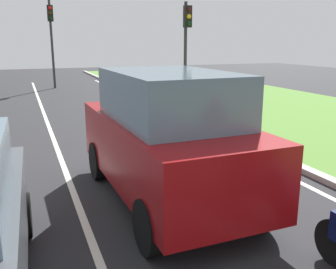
# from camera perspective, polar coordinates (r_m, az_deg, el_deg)

# --- Properties ---
(ground_plane) EXTENTS (60.00, 60.00, 0.00)m
(ground_plane) POSITION_cam_1_polar(r_m,az_deg,el_deg) (11.84, -13.69, 0.07)
(ground_plane) COLOR #262628
(lane_line_center) EXTENTS (0.12, 32.00, 0.01)m
(lane_line_center) POSITION_cam_1_polar(r_m,az_deg,el_deg) (11.77, -17.06, -0.21)
(lane_line_center) COLOR silver
(lane_line_center) RESTS_ON ground
(lane_line_right_edge) EXTENTS (0.12, 32.00, 0.01)m
(lane_line_right_edge) POSITION_cam_1_polar(r_m,az_deg,el_deg) (12.78, 2.49, 1.49)
(lane_line_right_edge) COLOR silver
(lane_line_right_edge) RESTS_ON ground
(grass_verge_right) EXTENTS (9.00, 48.00, 0.06)m
(grass_verge_right) POSITION_cam_1_polar(r_m,az_deg,el_deg) (15.38, 19.48, 2.92)
(grass_verge_right) COLOR #548433
(grass_verge_right) RESTS_ON ground
(curb_right) EXTENTS (0.24, 48.00, 0.12)m
(curb_right) POSITION_cam_1_polar(r_m,az_deg,el_deg) (12.97, 4.52, 1.90)
(curb_right) COLOR #9E9B93
(curb_right) RESTS_ON ground
(car_suv_ahead) EXTENTS (2.06, 4.55, 2.28)m
(car_suv_ahead) POSITION_cam_1_polar(r_m,az_deg,el_deg) (6.43, -0.20, -0.34)
(car_suv_ahead) COLOR maroon
(car_suv_ahead) RESTS_ON ground
(traffic_light_near_right) EXTENTS (0.32, 0.50, 4.39)m
(traffic_light_near_right) POSITION_cam_1_polar(r_m,az_deg,el_deg) (16.91, 2.83, 14.79)
(traffic_light_near_right) COLOR #2D2D2D
(traffic_light_near_right) RESTS_ON ground
(traffic_light_far_median) EXTENTS (0.32, 0.50, 5.14)m
(traffic_light_far_median) POSITION_cam_1_polar(r_m,az_deg,el_deg) (23.71, -17.23, 14.89)
(traffic_light_far_median) COLOR #2D2D2D
(traffic_light_far_median) RESTS_ON ground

